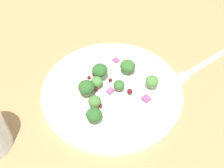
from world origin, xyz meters
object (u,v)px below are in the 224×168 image
broccoli_floret_2 (128,66)px  broccoli_floret_1 (94,115)px  broccoli_floret_0 (119,85)px  fork (201,65)px  plate (112,90)px

broccoli_floret_2 → broccoli_floret_1: bearing=48.2°
broccoli_floret_1 → broccoli_floret_2: (-8.69, -9.73, -0.06)cm
broccoli_floret_0 → fork: 19.42cm
broccoli_floret_0 → broccoli_floret_2: bearing=-125.5°
broccoli_floret_1 → fork: (-24.71, -8.92, -2.88)cm
plate → broccoli_floret_0: size_ratio=12.86×
plate → broccoli_floret_1: (4.69, 6.35, 2.27)cm
plate → broccoli_floret_0: 2.41cm
broccoli_floret_0 → broccoli_floret_1: size_ratio=0.76×
broccoli_floret_0 → broccoli_floret_2: size_ratio=0.69×
broccoli_floret_0 → broccoli_floret_2: (-2.93, -4.11, 0.19)cm
plate → broccoli_floret_1: size_ratio=9.74×
broccoli_floret_0 → broccoli_floret_1: (5.76, 5.62, 0.24)cm
broccoli_floret_2 → broccoli_floret_0: bearing=54.5°
broccoli_floret_2 → fork: broccoli_floret_2 is taller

